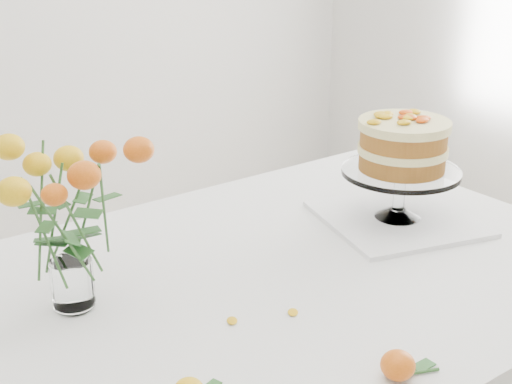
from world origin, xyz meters
TOP-DOWN VIEW (x-y plane):
  - table at (0.00, 0.00)m, footprint 1.43×0.93m
  - napkin at (0.42, 0.03)m, footprint 0.39×0.39m
  - cake_stand at (0.42, 0.03)m, footprint 0.26×0.26m
  - rose_vase at (-0.31, 0.10)m, footprint 0.28×0.28m
  - loose_rose_far at (-0.01, -0.37)m, footprint 0.09×0.05m
  - stray_petal_a at (-0.12, -0.10)m, footprint 0.03×0.02m
  - stray_petal_b at (-0.02, -0.14)m, footprint 0.03×0.02m

SIDE VIEW (x-z plane):
  - table at x=0.00m, z-range 0.30..1.05m
  - stray_petal_a at x=-0.12m, z-range 0.76..0.76m
  - stray_petal_b at x=-0.02m, z-range 0.76..0.76m
  - napkin at x=0.42m, z-range 0.76..0.77m
  - loose_rose_far at x=-0.01m, z-range 0.76..0.80m
  - cake_stand at x=0.42m, z-range 0.81..1.04m
  - rose_vase at x=-0.31m, z-range 0.79..1.16m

